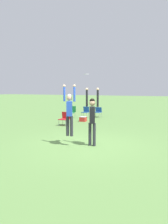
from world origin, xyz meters
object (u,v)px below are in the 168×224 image
Objects in this scene: camping_chair_1 at (86,111)px; camping_chair_2 at (65,118)px; camping_chair_4 at (98,111)px; person_defending at (92,115)px; camping_chair_0 at (72,111)px; person_jumping at (69,109)px; cooler_box at (83,119)px; frisbee at (86,74)px.

camping_chair_2 is at bearing 98.79° from camping_chair_1.
camping_chair_4 is at bearing -129.61° from camping_chair_1.
person_defending is at bearing 120.42° from camping_chair_1.
camping_chair_4 is (0.45, 4.43, -0.01)m from camping_chair_2.
person_jumping is at bearing 94.31° from camping_chair_0.
person_jumping is 2.35× the size of camping_chair_1.
cooler_box is at bearing 97.02° from camping_chair_4.
camping_chair_1 is (-3.44, 7.67, -2.26)m from frisbee.
frisbee is 5.59m from camping_chair_2.
person_defending reaches higher than camping_chair_1.
person_jumping is 8.31m from camping_chair_0.
person_defending is 8.72m from camping_chair_4.
camping_chair_0 is 2.06m from camping_chair_4.
person_defending reaches higher than cooler_box.
person_jumping is at bearing 114.34° from camping_chair_1.
cooler_box is (-2.82, 5.86, -2.60)m from frisbee.
person_jumping reaches higher than person_defending.
person_jumping is 4.93m from camping_chair_2.
camping_chair_0 reaches higher than cooler_box.
camping_chair_0 is 2.15× the size of cooler_box.
camping_chair_4 is 2.57m from cooler_box.
person_jumping is 0.88× the size of person_defending.
person_jumping is 8.34m from camping_chair_1.
person_jumping is at bearing -90.00° from person_defending.
camping_chair_0 is at bearing 29.90° from camping_chair_1.
cooler_box is at bearing 115.73° from frisbee.
camping_chair_2 is at bearing -162.27° from person_defending.
camping_chair_4 is (1.68, 1.19, -0.05)m from camping_chair_0.
person_defending is 8.31m from camping_chair_1.
frisbee is 0.26× the size of camping_chair_1.
camping_chair_0 reaches higher than camping_chair_1.
person_defending reaches higher than camping_chair_4.
person_defending is 8.38m from camping_chair_0.
person_defending is 5.08m from camping_chair_2.
camping_chair_4 reaches higher than cooler_box.
camping_chair_0 is at bearing -72.25° from camping_chair_2.
camping_chair_0 is 1.10× the size of camping_chair_2.
person_defending is 1.58m from frisbee.
camping_chair_1 is 2.05× the size of cooler_box.
camping_chair_0 is 2.11m from cooler_box.
frisbee is 9.14m from camping_chair_4.
person_jumping is 2.24× the size of camping_chair_0.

